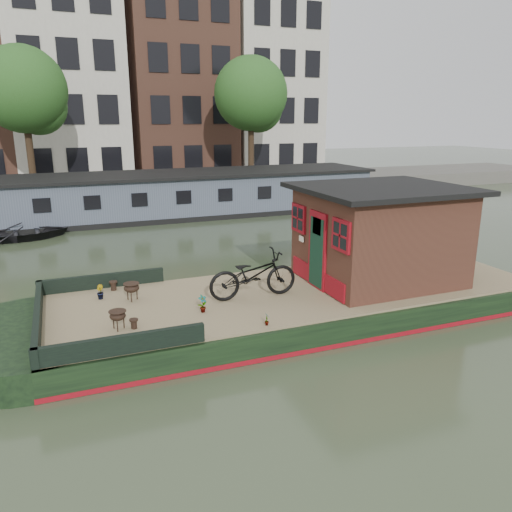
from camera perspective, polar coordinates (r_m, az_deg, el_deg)
name	(u,v)px	position (r m, az deg, el deg)	size (l,w,h in m)	color
ground	(300,314)	(12.50, 5.08, -6.65)	(120.00, 120.00, 0.00)	#2A3622
houseboat_hull	(250,311)	(11.90, -0.68, -6.35)	(14.01, 4.02, 0.60)	black
houseboat_deck	(301,290)	(12.28, 5.15, -3.94)	(11.80, 3.80, 0.05)	olive
bow_bulwark	(82,311)	(11.02, -19.24, -5.99)	(3.00, 4.00, 0.35)	black
cabin	(379,233)	(13.03, 13.92, 2.54)	(4.00, 3.50, 2.42)	black
bicycle	(253,275)	(11.54, -0.35, -2.14)	(0.73, 2.10, 1.10)	black
potted_plant_a	(203,304)	(10.83, -6.12, -5.44)	(0.21, 0.14, 0.39)	brown
potted_plant_b	(100,292)	(12.11, -17.42, -3.94)	(0.18, 0.15, 0.33)	brown
potted_plant_e	(267,319)	(10.14, 1.26, -7.20)	(0.14, 0.10, 0.27)	brown
brazier_front	(118,320)	(10.30, -15.50, -7.07)	(0.37, 0.37, 0.39)	black
brazier_rear	(132,292)	(11.79, -14.01, -3.99)	(0.39, 0.39, 0.42)	black
bollard_port	(113,286)	(12.63, -15.98, -3.28)	(0.20, 0.20, 0.23)	black
bollard_stbd	(134,324)	(10.30, -13.78, -7.54)	(0.18, 0.18, 0.20)	black
dinghy	(21,230)	(22.09, -25.24, 2.72)	(2.57, 3.60, 0.75)	black
far_houseboat	(174,196)	(25.16, -9.33, 6.79)	(20.40, 4.40, 2.11)	#474E5E
quay	(151,189)	(31.55, -11.88, 7.45)	(60.00, 6.00, 0.90)	#47443F
townhouse_row	(130,71)	(38.34, -14.24, 19.86)	(27.25, 8.00, 16.50)	brown
tree_left	(26,94)	(29.43, -24.77, 16.49)	(4.40, 4.40, 7.40)	#332316
tree_right	(253,97)	(31.55, -0.38, 17.69)	(4.40, 4.40, 7.40)	#332316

